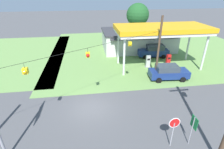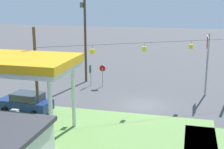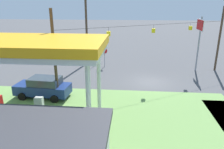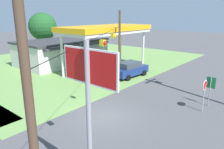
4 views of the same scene
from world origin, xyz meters
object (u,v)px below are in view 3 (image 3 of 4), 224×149
Objects in this scene: route_sign at (93,54)px; utility_pole_main at (86,18)px; fuel_pump_near at (40,109)px; car_at_pumps_front at (43,87)px; stop_sign_roadside at (104,53)px; gas_station_canopy at (10,47)px; stop_sign_overhead at (200,32)px.

utility_pole_main reaches higher than route_sign.
utility_pole_main is at bearing -91.26° from fuel_pump_near.
stop_sign_roadside is (-4.13, -9.72, 0.87)m from car_at_pumps_front.
stop_sign_roadside is 5.16m from utility_pole_main.
gas_station_canopy is 20.16m from stop_sign_overhead.
route_sign is at bearing -102.30° from gas_station_canopy.
gas_station_canopy is 5.74m from car_at_pumps_front.
gas_station_canopy reaches higher than route_sign.
stop_sign_overhead reaches higher than gas_station_canopy.
utility_pole_main reaches higher than stop_sign_overhead.
route_sign is (1.42, -0.01, -0.10)m from stop_sign_roadside.
gas_station_canopy is 2.53× the size of car_at_pumps_front.
car_at_pumps_front is at bearing -93.63° from gas_station_canopy.
car_at_pumps_front is 1.93× the size of stop_sign_roadside.
stop_sign_overhead reaches higher than route_sign.
car_at_pumps_front is 2.01× the size of route_sign.
gas_station_canopy is 5.08× the size of route_sign.
car_at_pumps_front is 0.76× the size of stop_sign_overhead.
stop_sign_overhead reaches higher than car_at_pumps_front.
stop_sign_roadside is 0.23× the size of utility_pole_main.
utility_pole_main is at bearing 148.18° from stop_sign_roadside.
car_at_pumps_front is (-0.24, -3.82, -4.28)m from gas_station_canopy.
stop_sign_overhead is 0.59× the size of utility_pole_main.
gas_station_canopy is 1.91× the size of stop_sign_overhead.
stop_sign_overhead is at bearing 177.09° from route_sign.
stop_sign_overhead is 13.89m from utility_pole_main.
stop_sign_roadside is at bearing -107.92° from gas_station_canopy.
stop_sign_overhead is at bearing -144.62° from car_at_pumps_front.
car_at_pumps_front is at bearing 74.42° from route_sign.
gas_station_canopy is at bearing 90.93° from car_at_pumps_front.
gas_station_canopy is 6.99× the size of fuel_pump_near.
fuel_pump_near is (-1.50, -0.00, -4.39)m from gas_station_canopy.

